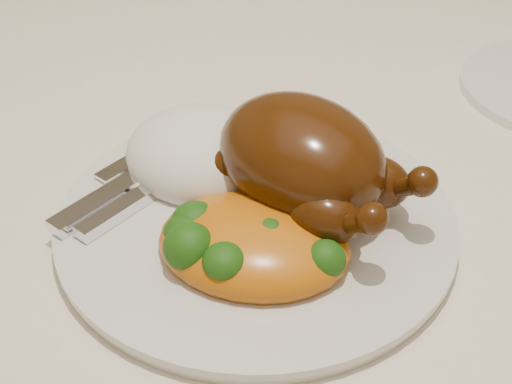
% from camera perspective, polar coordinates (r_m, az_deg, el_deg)
% --- Properties ---
extents(dining_table, '(1.60, 0.90, 0.76)m').
position_cam_1_polar(dining_table, '(0.69, 0.86, -1.78)').
color(dining_table, brown).
rests_on(dining_table, floor).
extents(tablecloth, '(1.73, 1.03, 0.18)m').
position_cam_1_polar(tablecloth, '(0.65, 0.92, 3.26)').
color(tablecloth, beige).
rests_on(tablecloth, dining_table).
extents(dinner_plate, '(0.33, 0.33, 0.01)m').
position_cam_1_polar(dinner_plate, '(0.51, 0.00, -2.31)').
color(dinner_plate, silver).
rests_on(dinner_plate, tablecloth).
extents(roast_chicken, '(0.17, 0.14, 0.08)m').
position_cam_1_polar(roast_chicken, '(0.49, 3.94, 2.57)').
color(roast_chicken, '#421D07').
rests_on(roast_chicken, dinner_plate).
extents(rice_mound, '(0.13, 0.12, 0.06)m').
position_cam_1_polar(rice_mound, '(0.55, -4.17, 2.97)').
color(rice_mound, white).
rests_on(rice_mound, dinner_plate).
extents(mac_and_cheese, '(0.14, 0.12, 0.05)m').
position_cam_1_polar(mac_and_cheese, '(0.47, -0.19, -4.20)').
color(mac_and_cheese, orange).
rests_on(mac_and_cheese, dinner_plate).
extents(cutlery, '(0.06, 0.19, 0.01)m').
position_cam_1_polar(cutlery, '(0.53, -10.05, 0.55)').
color(cutlery, silver).
rests_on(cutlery, dinner_plate).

